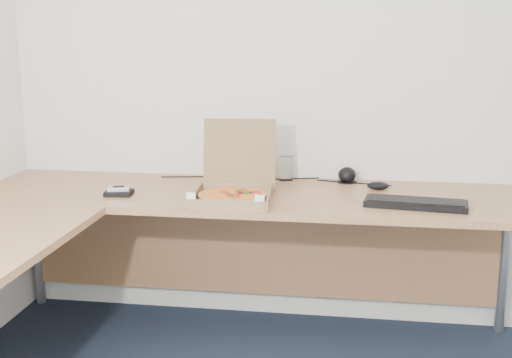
% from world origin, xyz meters
% --- Properties ---
extents(room_shell, '(3.50, 3.50, 2.50)m').
position_xyz_m(room_shell, '(0.00, 0.00, 1.25)').
color(room_shell, silver).
rests_on(room_shell, ground).
extents(desk, '(2.50, 2.20, 0.73)m').
position_xyz_m(desk, '(-0.82, 0.97, 0.70)').
color(desk, '#AC764C').
rests_on(desk, ground).
extents(pizza_box, '(0.33, 0.38, 0.33)m').
position_xyz_m(pizza_box, '(-0.54, 1.24, 0.77)').
color(pizza_box, '#99744E').
rests_on(pizza_box, desk).
extents(drinking_glass, '(0.07, 0.07, 0.12)m').
position_xyz_m(drinking_glass, '(-0.36, 1.67, 0.79)').
color(drinking_glass, white).
rests_on(drinking_glass, desk).
extents(keyboard, '(0.43, 0.20, 0.03)m').
position_xyz_m(keyboard, '(0.23, 1.25, 0.74)').
color(keyboard, black).
rests_on(keyboard, desk).
extents(mouse, '(0.12, 0.09, 0.04)m').
position_xyz_m(mouse, '(0.08, 1.55, 0.75)').
color(mouse, black).
rests_on(mouse, desk).
extents(wallet, '(0.13, 0.11, 0.02)m').
position_xyz_m(wallet, '(-1.07, 1.27, 0.74)').
color(wallet, black).
rests_on(wallet, desk).
extents(phone, '(0.10, 0.07, 0.02)m').
position_xyz_m(phone, '(-1.07, 1.27, 0.76)').
color(phone, '#B2B5BA').
rests_on(phone, wallet).
extents(dome_speaker, '(0.10, 0.10, 0.08)m').
position_xyz_m(dome_speaker, '(-0.06, 1.68, 0.77)').
color(dome_speaker, black).
rests_on(dome_speaker, desk).
extents(cable_bundle, '(0.55, 0.11, 0.01)m').
position_xyz_m(cable_bundle, '(-0.44, 1.68, 0.73)').
color(cable_bundle, black).
rests_on(cable_bundle, desk).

